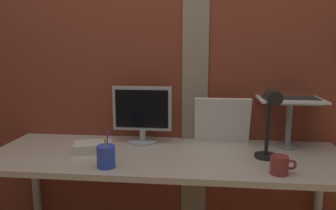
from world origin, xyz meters
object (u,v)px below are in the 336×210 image
at_px(laptop, 288,90).
at_px(desk_lamp, 270,117).
at_px(whiteboard_panel, 222,120).
at_px(coffee_mug, 280,165).
at_px(monitor, 142,112).
at_px(pen_cup, 106,156).

relative_size(laptop, desk_lamp, 0.96).
bearing_deg(laptop, whiteboard_panel, -176.87).
xyz_separation_m(laptop, coffee_mug, (-0.14, -0.49, -0.28)).
bearing_deg(monitor, coffee_mug, -30.99).
distance_m(pen_cup, coffee_mug, 0.81).
bearing_deg(coffee_mug, monitor, 149.01).
bearing_deg(coffee_mug, pen_cup, 179.98).
height_order(whiteboard_panel, coffee_mug, whiteboard_panel).
bearing_deg(whiteboard_panel, pen_cup, -140.83).
relative_size(laptop, coffee_mug, 3.00).
height_order(monitor, pen_cup, monitor).
distance_m(monitor, desk_lamp, 0.74).
distance_m(whiteboard_panel, pen_cup, 0.74).
bearing_deg(desk_lamp, pen_cup, -167.86).
height_order(monitor, desk_lamp, desk_lamp).
relative_size(whiteboard_panel, pen_cup, 1.82).
xyz_separation_m(laptop, pen_cup, (-0.94, -0.49, -0.27)).
xyz_separation_m(monitor, desk_lamp, (0.69, -0.26, 0.04)).
xyz_separation_m(monitor, coffee_mug, (0.71, -0.42, -0.14)).
height_order(monitor, whiteboard_panel, monitor).
height_order(pen_cup, coffee_mug, pen_cup).
bearing_deg(monitor, desk_lamp, -20.36).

